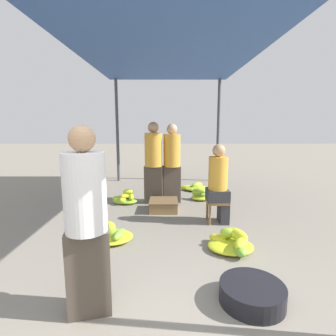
{
  "coord_description": "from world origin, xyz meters",
  "views": [
    {
      "loc": [
        0.01,
        -1.38,
        1.56
      ],
      "look_at": [
        0.0,
        2.19,
        0.97
      ],
      "focal_mm": 28.0,
      "sensor_mm": 36.0,
      "label": 1
    }
  ],
  "objects_px": {
    "basin_black": "(252,293)",
    "shopper_walking_far": "(172,162)",
    "shopper_walking_mid": "(154,162)",
    "banana_pile_left_1": "(126,199)",
    "banana_pile_right_0": "(196,187)",
    "banana_pile_right_2": "(201,195)",
    "vendor_seated": "(219,183)",
    "banana_pile_right_1": "(232,243)",
    "banana_pile_left_0": "(111,234)",
    "crate_near": "(164,205)",
    "stool": "(218,204)",
    "vendor_foreground": "(87,220)"
  },
  "relations": [
    {
      "from": "basin_black",
      "to": "banana_pile_left_0",
      "type": "distance_m",
      "value": 2.0
    },
    {
      "from": "stool",
      "to": "shopper_walking_mid",
      "type": "xyz_separation_m",
      "value": [
        -1.07,
        1.04,
        0.54
      ]
    },
    {
      "from": "stool",
      "to": "banana_pile_left_1",
      "type": "height_order",
      "value": "stool"
    },
    {
      "from": "vendor_seated",
      "to": "banana_pile_right_2",
      "type": "xyz_separation_m",
      "value": [
        -0.12,
        1.25,
        -0.55
      ]
    },
    {
      "from": "banana_pile_right_0",
      "to": "crate_near",
      "type": "distance_m",
      "value": 1.68
    },
    {
      "from": "crate_near",
      "to": "shopper_walking_far",
      "type": "distance_m",
      "value": 0.92
    },
    {
      "from": "stool",
      "to": "crate_near",
      "type": "height_order",
      "value": "stool"
    },
    {
      "from": "vendor_seated",
      "to": "banana_pile_left_0",
      "type": "bearing_deg",
      "value": -157.63
    },
    {
      "from": "crate_near",
      "to": "shopper_walking_far",
      "type": "relative_size",
      "value": 0.33
    },
    {
      "from": "basin_black",
      "to": "vendor_seated",
      "type": "bearing_deg",
      "value": 88.17
    },
    {
      "from": "banana_pile_left_0",
      "to": "crate_near",
      "type": "distance_m",
      "value": 1.42
    },
    {
      "from": "banana_pile_left_0",
      "to": "shopper_walking_mid",
      "type": "bearing_deg",
      "value": 73.43
    },
    {
      "from": "vendor_seated",
      "to": "banana_pile_right_1",
      "type": "bearing_deg",
      "value": -90.54
    },
    {
      "from": "crate_near",
      "to": "shopper_walking_mid",
      "type": "bearing_deg",
      "value": 113.15
    },
    {
      "from": "banana_pile_left_1",
      "to": "shopper_walking_mid",
      "type": "bearing_deg",
      "value": 5.21
    },
    {
      "from": "shopper_walking_mid",
      "to": "banana_pile_left_1",
      "type": "bearing_deg",
      "value": -174.79
    },
    {
      "from": "vendor_seated",
      "to": "banana_pile_right_1",
      "type": "relative_size",
      "value": 2.0
    },
    {
      "from": "stool",
      "to": "banana_pile_left_1",
      "type": "relative_size",
      "value": 0.7
    },
    {
      "from": "crate_near",
      "to": "shopper_walking_far",
      "type": "bearing_deg",
      "value": 74.16
    },
    {
      "from": "banana_pile_left_0",
      "to": "shopper_walking_far",
      "type": "bearing_deg",
      "value": 64.08
    },
    {
      "from": "stool",
      "to": "banana_pile_right_0",
      "type": "xyz_separation_m",
      "value": [
        -0.12,
        2.08,
        -0.23
      ]
    },
    {
      "from": "banana_pile_right_0",
      "to": "shopper_walking_far",
      "type": "bearing_deg",
      "value": -121.69
    },
    {
      "from": "banana_pile_left_1",
      "to": "crate_near",
      "type": "height_order",
      "value": "banana_pile_left_1"
    },
    {
      "from": "stool",
      "to": "basin_black",
      "type": "height_order",
      "value": "stool"
    },
    {
      "from": "vendor_seated",
      "to": "stool",
      "type": "bearing_deg",
      "value": 178.57
    },
    {
      "from": "stool",
      "to": "shopper_walking_mid",
      "type": "bearing_deg",
      "value": 135.75
    },
    {
      "from": "banana_pile_right_0",
      "to": "shopper_walking_mid",
      "type": "xyz_separation_m",
      "value": [
        -0.95,
        -1.04,
        0.77
      ]
    },
    {
      "from": "banana_pile_left_0",
      "to": "banana_pile_right_1",
      "type": "distance_m",
      "value": 1.61
    },
    {
      "from": "banana_pile_right_1",
      "to": "shopper_walking_far",
      "type": "xyz_separation_m",
      "value": [
        -0.72,
        2.08,
        0.73
      ]
    },
    {
      "from": "shopper_walking_mid",
      "to": "shopper_walking_far",
      "type": "distance_m",
      "value": 0.37
    },
    {
      "from": "vendor_foreground",
      "to": "banana_pile_right_2",
      "type": "distance_m",
      "value": 3.64
    },
    {
      "from": "vendor_seated",
      "to": "banana_pile_right_1",
      "type": "xyz_separation_m",
      "value": [
        -0.01,
        -0.95,
        -0.56
      ]
    },
    {
      "from": "banana_pile_right_0",
      "to": "shopper_walking_mid",
      "type": "height_order",
      "value": "shopper_walking_mid"
    },
    {
      "from": "shopper_walking_mid",
      "to": "vendor_foreground",
      "type": "bearing_deg",
      "value": -96.7
    },
    {
      "from": "banana_pile_left_1",
      "to": "banana_pile_right_0",
      "type": "xyz_separation_m",
      "value": [
        1.51,
        1.09,
        -0.04
      ]
    },
    {
      "from": "banana_pile_left_1",
      "to": "banana_pile_right_1",
      "type": "xyz_separation_m",
      "value": [
        1.64,
        -1.94,
        -0.01
      ]
    },
    {
      "from": "banana_pile_right_0",
      "to": "banana_pile_right_2",
      "type": "relative_size",
      "value": 1.6
    },
    {
      "from": "basin_black",
      "to": "banana_pile_right_0",
      "type": "bearing_deg",
      "value": 91.11
    },
    {
      "from": "basin_black",
      "to": "banana_pile_left_0",
      "type": "relative_size",
      "value": 0.93
    },
    {
      "from": "shopper_walking_mid",
      "to": "banana_pile_right_1",
      "type": "bearing_deg",
      "value": -61.55
    },
    {
      "from": "stool",
      "to": "banana_pile_left_0",
      "type": "distance_m",
      "value": 1.72
    },
    {
      "from": "crate_near",
      "to": "shopper_walking_far",
      "type": "xyz_separation_m",
      "value": [
        0.16,
        0.56,
        0.72
      ]
    },
    {
      "from": "vendor_seated",
      "to": "banana_pile_left_1",
      "type": "distance_m",
      "value": 2.0
    },
    {
      "from": "banana_pile_left_1",
      "to": "crate_near",
      "type": "bearing_deg",
      "value": -29.13
    },
    {
      "from": "banana_pile_left_0",
      "to": "vendor_foreground",
      "type": "bearing_deg",
      "value": -84.26
    },
    {
      "from": "vendor_seated",
      "to": "basin_black",
      "type": "bearing_deg",
      "value": -91.83
    },
    {
      "from": "basin_black",
      "to": "banana_pile_right_1",
      "type": "relative_size",
      "value": 0.91
    },
    {
      "from": "basin_black",
      "to": "shopper_walking_far",
      "type": "distance_m",
      "value": 3.23
    },
    {
      "from": "crate_near",
      "to": "banana_pile_left_1",
      "type": "bearing_deg",
      "value": 150.87
    },
    {
      "from": "banana_pile_right_0",
      "to": "banana_pile_left_0",
      "type": "bearing_deg",
      "value": -118.0
    }
  ]
}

